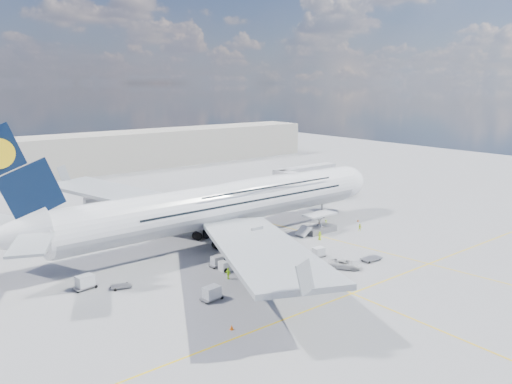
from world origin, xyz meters
TOP-DOWN VIEW (x-y plane):
  - ground at (0.00, 0.00)m, footprint 300.00×300.00m
  - taxi_line_main at (0.00, 0.00)m, footprint 0.25×220.00m
  - taxi_line_cross at (0.00, -20.00)m, footprint 120.00×0.25m
  - taxi_line_diag at (14.00, 10.00)m, footprint 14.16×99.06m
  - airliner at (0.26, 10.00)m, footprint 77.26×79.15m
  - jet_bridge at (29.81, 20.94)m, footprint 18.80×12.10m
  - cargo_loader at (16.82, 2.89)m, footprint 8.53×3.20m
  - terminal at (0.00, 95.00)m, footprint 180.00×16.00m
  - tree_line at (40.00, 140.00)m, footprint 160.00×6.00m
  - dolly_row_a at (-23.74, 1.10)m, footprint 3.13×2.36m
  - dolly_row_b at (-8.52, -0.27)m, footprint 2.69×1.46m
  - dolly_row_c at (-16.04, -9.98)m, footprint 3.11×1.89m
  - dolly_back at (-27.74, 3.91)m, footprint 3.34×2.16m
  - dolly_nose_far at (12.21, -13.43)m, footprint 3.48×2.09m
  - dolly_nose_near at (6.79, -6.95)m, footprint 2.68×1.57m
  - baggage_tug at (-7.91, -2.54)m, footprint 3.23×1.56m
  - catering_truck_inner at (-7.36, 34.45)m, footprint 5.71×2.27m
  - catering_truck_outer at (-10.87, 42.30)m, footprint 6.50×2.98m
  - service_van at (6.32, -13.01)m, footprint 4.87×5.45m
  - crew_nose at (20.17, 4.14)m, footprint 0.66×0.52m
  - crew_loader at (23.50, -1.61)m, footprint 0.91×0.92m
  - crew_wing at (-10.20, -5.47)m, footprint 0.64×1.08m
  - crew_van at (13.49, -0.70)m, footprint 0.72×0.91m
  - crew_tug at (-1.50, -13.47)m, footprint 0.98×0.58m
  - cone_nose at (28.60, 3.17)m, footprint 0.39×0.39m
  - cone_wing_left_inner at (-3.72, 31.78)m, footprint 0.49×0.49m
  - cone_wing_left_outer at (-16.46, 38.17)m, footprint 0.44×0.44m
  - cone_wing_right_inner at (-5.20, -5.85)m, footprint 0.38×0.38m
  - cone_wing_right_outer at (-18.70, -18.15)m, footprint 0.47×0.47m

SIDE VIEW (x-z plane):
  - ground at x=0.00m, z-range 0.00..0.00m
  - taxi_line_main at x=0.00m, z-range 0.00..0.01m
  - taxi_line_cross at x=0.00m, z-range 0.00..0.01m
  - taxi_line_diag at x=14.00m, z-range 0.00..0.01m
  - cone_wing_right_inner at x=-5.20m, z-range -0.01..0.48m
  - cone_nose at x=28.60m, z-range -0.01..0.48m
  - cone_wing_left_outer at x=-16.46m, z-range -0.01..0.54m
  - cone_wing_right_outer at x=-18.70m, z-range -0.01..0.59m
  - cone_wing_left_inner at x=-3.72m, z-range -0.01..0.61m
  - dolly_row_a at x=-23.74m, z-range 0.11..0.52m
  - dolly_nose_far at x=12.21m, z-range 0.13..0.62m
  - service_van at x=6.32m, z-range 0.00..1.40m
  - crew_tug at x=-1.50m, z-range 0.00..1.50m
  - crew_loader at x=23.50m, z-range 0.00..1.50m
  - crew_nose at x=20.17m, z-range 0.00..1.61m
  - crew_van at x=13.49m, z-range 0.00..1.63m
  - crew_wing at x=-10.20m, z-range 0.00..1.72m
  - dolly_nose_near at x=6.79m, z-range 0.06..1.70m
  - baggage_tug at x=-7.91m, z-range -0.12..1.88m
  - dolly_row_b at x=-8.52m, z-range 0.06..1.76m
  - dolly_row_c at x=-16.04m, z-range 0.07..1.95m
  - dolly_back at x=-27.74m, z-range 0.07..2.04m
  - cargo_loader at x=16.82m, z-range -0.59..3.09m
  - catering_truck_inner at x=-7.36m, z-range -0.10..3.34m
  - catering_truck_outer at x=-10.87m, z-range -0.13..3.63m
  - tree_line at x=40.00m, z-range 0.00..8.00m
  - terminal at x=0.00m, z-range 0.00..12.00m
  - jet_bridge at x=29.81m, z-range 2.60..11.10m
  - airliner at x=0.26m, z-range -4.98..18.72m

